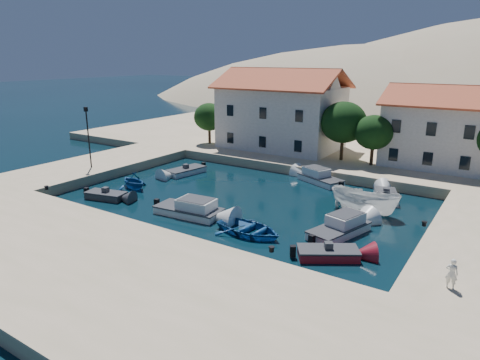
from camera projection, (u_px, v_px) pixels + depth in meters
name	position (u px, v px, depth m)	size (l,w,h in m)	color
ground	(163.00, 241.00, 29.06)	(400.00, 400.00, 0.00)	black
quay_south	(88.00, 270.00, 24.10)	(52.00, 12.00, 1.00)	tan
quay_west	(98.00, 166.00, 46.98)	(8.00, 20.00, 1.00)	tan
quay_north	(367.00, 145.00, 58.34)	(80.00, 36.00, 1.00)	tan
building_left	(281.00, 108.00, 53.04)	(14.70, 9.45, 9.70)	beige
building_mid	(439.00, 125.00, 44.53)	(10.50, 8.40, 8.30)	beige
trees	(357.00, 127.00, 45.75)	(37.30, 5.30, 6.45)	#382314
lamppost	(88.00, 131.00, 43.40)	(0.35, 0.25, 6.22)	black
bollards	(229.00, 216.00, 30.36)	(29.36, 9.56, 0.30)	black
motorboat_grey_sw	(106.00, 196.00, 37.64)	(3.81, 2.34, 1.25)	#36383C
cabin_cruiser_south	(189.00, 209.00, 33.79)	(5.61, 2.79, 1.60)	white
rowboat_south	(249.00, 234.00, 30.26)	(3.60, 5.04, 1.04)	#194E8C
motorboat_red_se	(328.00, 253.00, 26.56)	(4.05, 3.42, 1.25)	maroon
cabin_cruiser_east	(339.00, 228.00, 29.98)	(3.33, 5.40, 1.60)	white
boat_east	(364.00, 213.00, 34.34)	(2.13, 5.67, 2.19)	white
motorboat_white_ne	(386.00, 196.00, 37.40)	(3.06, 4.33, 1.25)	white
rowboat_west	(134.00, 188.00, 40.80)	(2.93, 3.39, 1.79)	#194E8C
motorboat_white_west	(186.00, 171.00, 45.70)	(2.62, 4.58, 1.25)	white
cabin_cruiser_north	(321.00, 178.00, 42.39)	(5.21, 3.81, 1.60)	white
pedestrian	(452.00, 273.00, 21.04)	(0.58, 0.38, 1.59)	white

